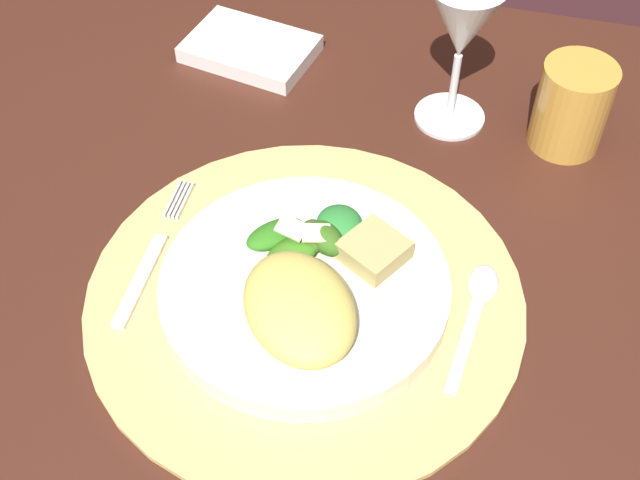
# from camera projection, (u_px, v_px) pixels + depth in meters

# --- Properties ---
(dining_table) EXTENTS (1.38, 0.83, 0.70)m
(dining_table) POSITION_uv_depth(u_px,v_px,m) (370.00, 348.00, 0.85)
(dining_table) COLOR #3E1E13
(dining_table) RESTS_ON ground
(placemat) EXTENTS (0.37, 0.37, 0.01)m
(placemat) POSITION_uv_depth(u_px,v_px,m) (305.00, 297.00, 0.71)
(placemat) COLOR tan
(placemat) RESTS_ON dining_table
(dinner_plate) EXTENTS (0.24, 0.24, 0.02)m
(dinner_plate) POSITION_uv_depth(u_px,v_px,m) (305.00, 287.00, 0.70)
(dinner_plate) COLOR silver
(dinner_plate) RESTS_ON placemat
(pasta_serving) EXTENTS (0.14, 0.14, 0.04)m
(pasta_serving) POSITION_uv_depth(u_px,v_px,m) (299.00, 308.00, 0.65)
(pasta_serving) COLOR #DCCB5D
(pasta_serving) RESTS_ON dinner_plate
(salad_greens) EXTENTS (0.10, 0.10, 0.03)m
(salad_greens) POSITION_uv_depth(u_px,v_px,m) (309.00, 238.00, 0.71)
(salad_greens) COLOR #3A7B1C
(salad_greens) RESTS_ON dinner_plate
(bread_piece) EXTENTS (0.06, 0.06, 0.02)m
(bread_piece) POSITION_uv_depth(u_px,v_px,m) (380.00, 251.00, 0.70)
(bread_piece) COLOR tan
(bread_piece) RESTS_ON dinner_plate
(fork) EXTENTS (0.02, 0.17, 0.00)m
(fork) POSITION_uv_depth(u_px,v_px,m) (151.00, 258.00, 0.73)
(fork) COLOR silver
(fork) RESTS_ON placemat
(spoon) EXTENTS (0.03, 0.13, 0.01)m
(spoon) POSITION_uv_depth(u_px,v_px,m) (477.00, 304.00, 0.69)
(spoon) COLOR silver
(spoon) RESTS_ON placemat
(napkin) EXTENTS (0.15, 0.12, 0.02)m
(napkin) POSITION_uv_depth(u_px,v_px,m) (250.00, 49.00, 0.92)
(napkin) COLOR white
(napkin) RESTS_ON dining_table
(wine_glass) EXTENTS (0.07, 0.07, 0.15)m
(wine_glass) POSITION_uv_depth(u_px,v_px,m) (463.00, 28.00, 0.78)
(wine_glass) COLOR silver
(wine_glass) RESTS_ON dining_table
(amber_tumbler) EXTENTS (0.07, 0.07, 0.09)m
(amber_tumbler) POSITION_uv_depth(u_px,v_px,m) (572.00, 106.00, 0.80)
(amber_tumbler) COLOR gold
(amber_tumbler) RESTS_ON dining_table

